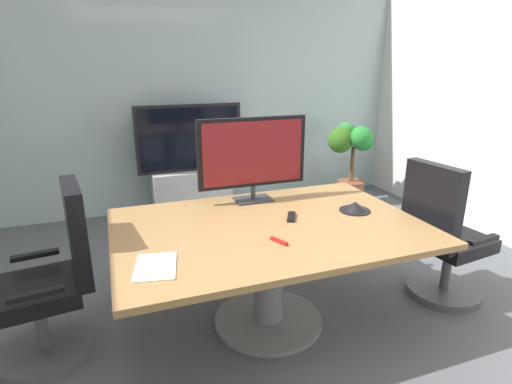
% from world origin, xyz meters
% --- Properties ---
extents(ground_plane, '(6.77, 6.77, 0.00)m').
position_xyz_m(ground_plane, '(0.00, 0.00, 0.00)').
color(ground_plane, '#515459').
extents(wall_back_glass_partition, '(5.67, 0.10, 2.84)m').
position_xyz_m(wall_back_glass_partition, '(0.00, 2.88, 1.42)').
color(wall_back_glass_partition, '#9EB2B7').
rests_on(wall_back_glass_partition, ground).
extents(conference_table, '(1.99, 1.35, 0.74)m').
position_xyz_m(conference_table, '(0.09, 0.25, 0.57)').
color(conference_table, olive).
rests_on(conference_table, ground).
extents(office_chair_left, '(0.62, 0.60, 1.09)m').
position_xyz_m(office_chair_left, '(-1.26, 0.41, 0.46)').
color(office_chair_left, '#4C4C51').
rests_on(office_chair_left, ground).
extents(office_chair_right, '(0.62, 0.60, 1.09)m').
position_xyz_m(office_chair_right, '(1.43, 0.09, 0.46)').
color(office_chair_right, '#4C4C51').
rests_on(office_chair_right, ground).
extents(tv_monitor, '(0.84, 0.18, 0.64)m').
position_xyz_m(tv_monitor, '(0.15, 0.75, 1.10)').
color(tv_monitor, '#333338').
rests_on(tv_monitor, conference_table).
extents(wall_display_unit, '(1.20, 0.36, 1.31)m').
position_xyz_m(wall_display_unit, '(0.02, 2.53, 0.44)').
color(wall_display_unit, '#B7BABC').
rests_on(wall_display_unit, ground).
extents(potted_plant, '(0.59, 0.55, 1.03)m').
position_xyz_m(potted_plant, '(1.98, 2.23, 0.65)').
color(potted_plant, brown).
rests_on(potted_plant, ground).
extents(conference_phone, '(0.22, 0.22, 0.07)m').
position_xyz_m(conference_phone, '(0.76, 0.28, 0.77)').
color(conference_phone, black).
rests_on(conference_phone, conference_table).
extents(remote_control, '(0.12, 0.17, 0.02)m').
position_xyz_m(remote_control, '(0.27, 0.31, 0.75)').
color(remote_control, black).
rests_on(remote_control, conference_table).
extents(whiteboard_marker, '(0.07, 0.13, 0.02)m').
position_xyz_m(whiteboard_marker, '(0.04, -0.03, 0.75)').
color(whiteboard_marker, red).
rests_on(whiteboard_marker, conference_table).
extents(paper_notepad, '(0.26, 0.33, 0.01)m').
position_xyz_m(paper_notepad, '(-0.69, -0.09, 0.75)').
color(paper_notepad, white).
rests_on(paper_notepad, conference_table).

